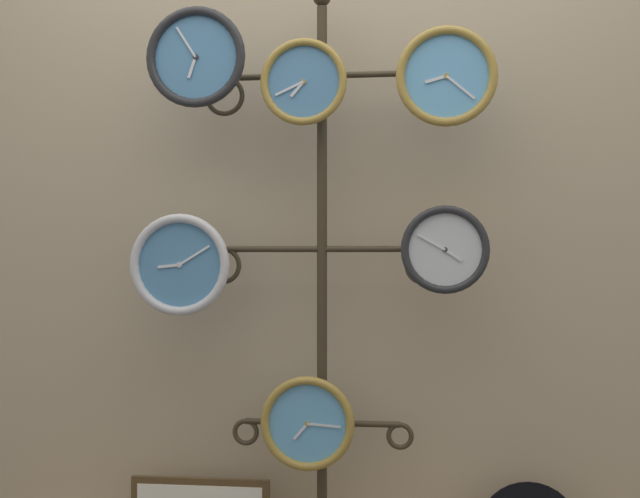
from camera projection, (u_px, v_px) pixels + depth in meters
shop_wall at (328, 160)px, 3.01m from camera, size 4.40×0.04×2.80m
display_stand at (322, 381)px, 2.85m from camera, size 0.77×0.37×1.94m
clock_top_left at (196, 57)px, 2.79m from camera, size 0.32×0.04×0.32m
clock_top_center at (304, 82)px, 2.76m from camera, size 0.27×0.04×0.27m
clock_top_right at (447, 76)px, 2.71m from camera, size 0.31×0.04×0.31m
clock_middle_left at (180, 265)px, 2.81m from camera, size 0.32×0.04×0.32m
clock_middle_right at (445, 250)px, 2.71m from camera, size 0.27×0.04×0.27m
clock_bottom_center at (308, 423)px, 2.78m from camera, size 0.30×0.04×0.30m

